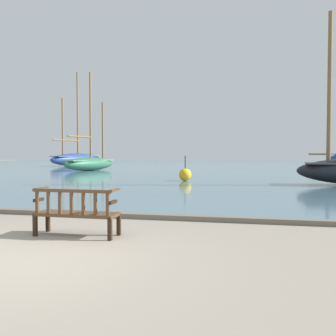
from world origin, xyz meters
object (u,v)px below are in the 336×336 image
object	(u,v)px
sailboat_nearest_starboard	(77,158)
sailboat_far_starboard	(90,162)
park_bench	(76,212)
channel_buoy	(185,175)

from	to	relation	value
sailboat_nearest_starboard	sailboat_far_starboard	size ratio (longest dim) A/B	1.31
park_bench	sailboat_far_starboard	world-z (taller)	sailboat_far_starboard
park_bench	sailboat_far_starboard	xyz separation A→B (m)	(-10.82, 24.71, 0.33)
sailboat_far_starboard	channel_buoy	distance (m)	15.21
sailboat_nearest_starboard	channel_buoy	distance (m)	28.02
sailboat_nearest_starboard	sailboat_far_starboard	xyz separation A→B (m)	(6.70, -11.12, -0.25)
park_bench	sailboat_far_starboard	distance (m)	26.97
channel_buoy	sailboat_far_starboard	bearing A→B (deg)	134.04
park_bench	channel_buoy	bearing A→B (deg)	91.02
sailboat_nearest_starboard	channel_buoy	world-z (taller)	sailboat_nearest_starboard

